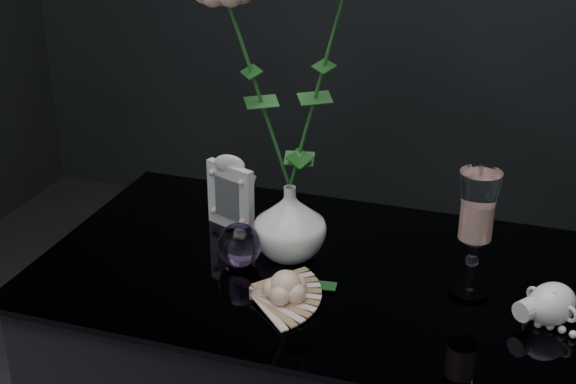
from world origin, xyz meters
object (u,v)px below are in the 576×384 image
(wine_glass, at_px, (475,235))
(pearl_jar, at_px, (552,302))
(vase, at_px, (290,222))
(picture_frame, at_px, (230,192))
(paperweight, at_px, (239,245))
(loose_rose, at_px, (286,287))

(wine_glass, bearing_deg, pearl_jar, -19.47)
(vase, xyz_separation_m, wine_glass, (0.32, -0.03, 0.04))
(vase, relative_size, picture_frame, 0.90)
(wine_glass, xyz_separation_m, paperweight, (-0.39, -0.03, -0.07))
(wine_glass, distance_m, picture_frame, 0.48)
(loose_rose, distance_m, pearl_jar, 0.42)
(picture_frame, xyz_separation_m, paperweight, (0.07, -0.13, -0.04))
(pearl_jar, bearing_deg, picture_frame, -157.67)
(picture_frame, bearing_deg, paperweight, -40.60)
(vase, xyz_separation_m, picture_frame, (-0.14, 0.07, 0.01))
(loose_rose, bearing_deg, wine_glass, 45.28)
(pearl_jar, bearing_deg, loose_rose, -133.65)
(paperweight, xyz_separation_m, pearl_jar, (0.52, -0.01, -0.00))
(picture_frame, relative_size, loose_rose, 0.93)
(wine_glass, xyz_separation_m, pearl_jar, (0.13, -0.05, -0.07))
(vase, bearing_deg, paperweight, -141.62)
(loose_rose, xyz_separation_m, pearl_jar, (0.41, 0.07, 0.01))
(picture_frame, height_order, paperweight, picture_frame)
(wine_glass, relative_size, pearl_jar, 0.89)
(vase, xyz_separation_m, paperweight, (-0.07, -0.06, -0.03))
(paperweight, height_order, loose_rose, paperweight)
(vase, relative_size, paperweight, 1.72)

